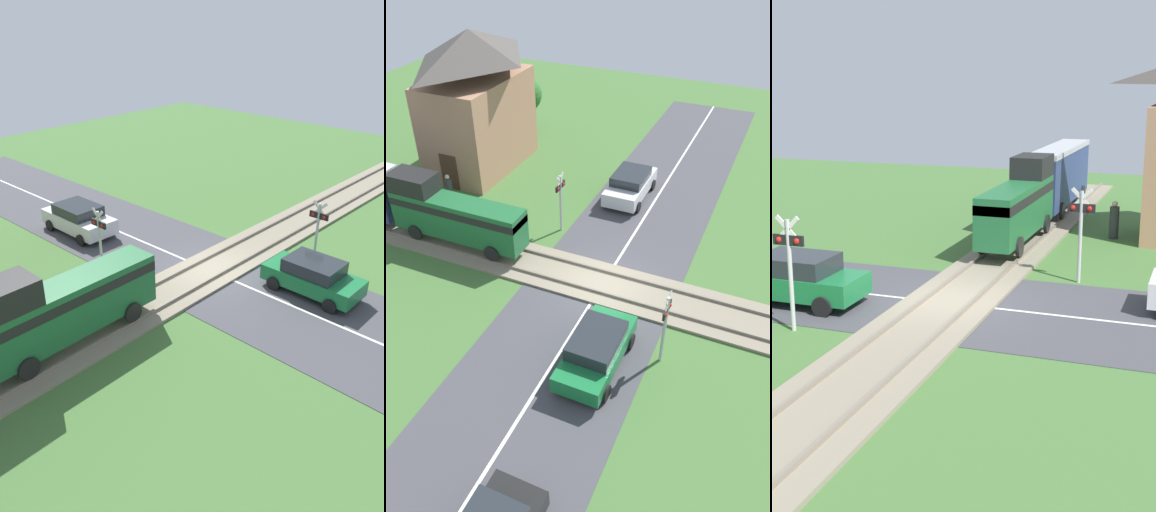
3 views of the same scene
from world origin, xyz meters
The scene contains 8 objects.
ground_plane centered at (0.00, 0.00, 0.00)m, with size 60.00×60.00×0.00m, color #426B33.
road_surface centered at (0.00, 0.00, 0.01)m, with size 48.00×6.40×0.02m.
track_bed centered at (0.00, 0.00, 0.07)m, with size 2.80×48.00×0.24m.
train centered at (0.00, 11.78, 1.87)m, with size 1.58×15.21×3.18m.
car_near_crossing centered at (-4.34, -1.44, 0.79)m, with size 4.01×1.93×1.50m.
crossing_signal_west_approach centered at (-3.19, -3.53, 2.03)m, with size 0.90×0.18×3.17m.
crossing_signal_east_approach centered at (3.19, 3.53, 2.03)m, with size 0.90×0.18×3.17m.
pedestrian_by_station centered at (3.36, 10.41, 0.73)m, with size 0.39×0.39×1.59m.
Camera 3 is at (7.19, -19.05, 6.78)m, focal length 50.00 mm.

